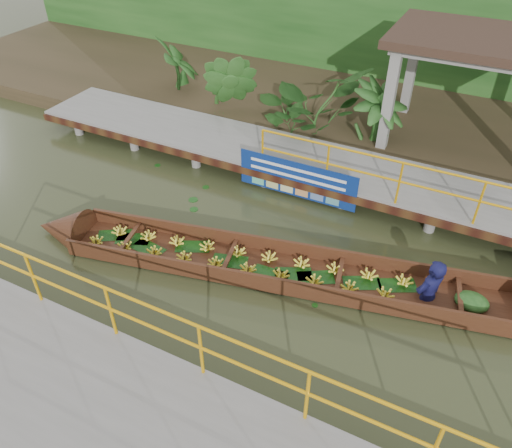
% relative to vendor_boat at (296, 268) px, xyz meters
% --- Properties ---
extents(ground, '(80.00, 80.00, 0.00)m').
position_rel_vendor_boat_xyz_m(ground, '(-0.98, -0.03, -0.23)').
color(ground, '#2C3319').
rests_on(ground, ground).
extents(land_strip, '(30.00, 8.00, 0.45)m').
position_rel_vendor_boat_xyz_m(land_strip, '(-0.98, 7.47, -0.00)').
color(land_strip, '#2F2817').
rests_on(land_strip, ground).
extents(far_dock, '(16.00, 2.06, 1.66)m').
position_rel_vendor_boat_xyz_m(far_dock, '(-0.96, 3.40, 0.25)').
color(far_dock, slate).
rests_on(far_dock, ground).
extents(pavilion, '(4.40, 3.00, 3.00)m').
position_rel_vendor_boat_xyz_m(pavilion, '(2.02, 6.27, 2.59)').
color(pavilion, slate).
rests_on(pavilion, ground).
extents(foliage_backdrop, '(30.00, 0.80, 4.00)m').
position_rel_vendor_boat_xyz_m(foliage_backdrop, '(-0.98, 9.97, 1.77)').
color(foliage_backdrop, '#174115').
rests_on(foliage_backdrop, ground).
extents(vendor_boat, '(10.79, 3.27, 2.18)m').
position_rel_vendor_boat_xyz_m(vendor_boat, '(0.00, 0.00, 0.00)').
color(vendor_boat, '#3B1C10').
rests_on(vendor_boat, ground).
extents(blue_banner, '(2.90, 0.04, 0.91)m').
position_rel_vendor_boat_xyz_m(blue_banner, '(-1.06, 2.45, 0.33)').
color(blue_banner, navy).
rests_on(blue_banner, ground).
extents(tropical_plants, '(14.40, 1.40, 1.75)m').
position_rel_vendor_boat_xyz_m(tropical_plants, '(-0.31, 5.27, 1.10)').
color(tropical_plants, '#174115').
rests_on(tropical_plants, ground).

